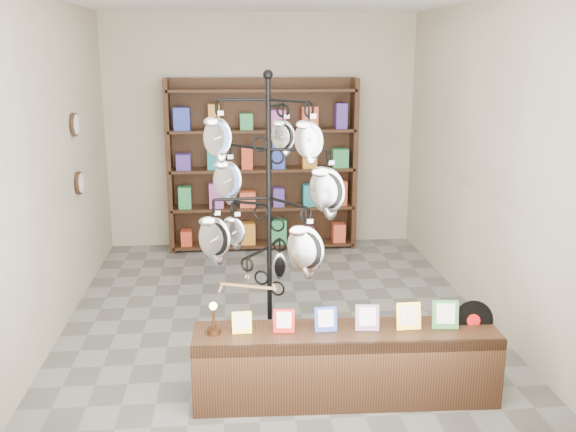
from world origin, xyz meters
name	(u,v)px	position (x,y,z in m)	size (l,w,h in m)	color
ground	(276,315)	(0.00, 0.00, 0.00)	(5.00, 5.00, 0.00)	slate
room_envelope	(275,126)	(0.00, 0.00, 1.85)	(5.00, 5.00, 5.00)	#BBAF97
display_tree	(269,198)	(-0.11, -0.88, 1.38)	(1.32, 1.32, 2.38)	black
front_shelf	(345,364)	(0.40, -1.60, 0.28)	(2.23, 0.53, 0.79)	black
back_shelving	(263,170)	(0.00, 2.30, 1.03)	(2.42, 0.36, 2.20)	black
wall_clocks	(77,154)	(-1.97, 0.80, 1.50)	(0.03, 0.24, 0.84)	black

